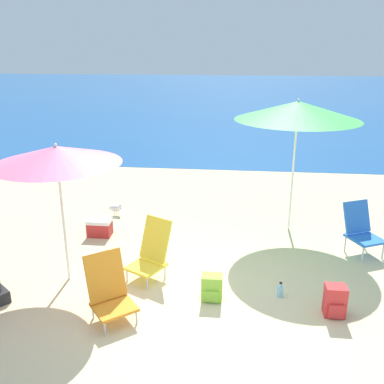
{
  "coord_description": "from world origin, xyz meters",
  "views": [
    {
      "loc": [
        0.25,
        -4.81,
        3.11
      ],
      "look_at": [
        -0.43,
        1.34,
        1.0
      ],
      "focal_mm": 40.0,
      "sensor_mm": 36.0,
      "label": 1
    }
  ],
  "objects_px": {
    "beach_umbrella_pink": "(57,155)",
    "beach_chair_blue": "(361,228)",
    "beach_chair_yellow": "(151,251)",
    "cooler_box": "(100,227)",
    "backpack_lime": "(212,288)",
    "water_bottle": "(280,291)",
    "backpack_red": "(335,301)",
    "seagull": "(116,208)",
    "beach_umbrella_green": "(298,111)",
    "beach_chair_orange": "(109,290)"
  },
  "relations": [
    {
      "from": "beach_umbrella_pink",
      "to": "seagull",
      "type": "bearing_deg",
      "value": 90.2
    },
    {
      "from": "cooler_box",
      "to": "beach_chair_orange",
      "type": "bearing_deg",
      "value": -69.24
    },
    {
      "from": "beach_umbrella_pink",
      "to": "water_bottle",
      "type": "height_order",
      "value": "beach_umbrella_pink"
    },
    {
      "from": "backpack_red",
      "to": "water_bottle",
      "type": "xyz_separation_m",
      "value": [
        -0.62,
        0.34,
        -0.11
      ]
    },
    {
      "from": "beach_chair_yellow",
      "to": "backpack_red",
      "type": "bearing_deg",
      "value": 12.27
    },
    {
      "from": "beach_umbrella_green",
      "to": "beach_chair_orange",
      "type": "bearing_deg",
      "value": -129.97
    },
    {
      "from": "beach_umbrella_pink",
      "to": "beach_umbrella_green",
      "type": "bearing_deg",
      "value": 32.77
    },
    {
      "from": "beach_umbrella_pink",
      "to": "beach_chair_blue",
      "type": "bearing_deg",
      "value": 17.12
    },
    {
      "from": "backpack_lime",
      "to": "water_bottle",
      "type": "distance_m",
      "value": 0.9
    },
    {
      "from": "beach_chair_orange",
      "to": "backpack_red",
      "type": "height_order",
      "value": "beach_chair_orange"
    },
    {
      "from": "beach_umbrella_green",
      "to": "water_bottle",
      "type": "xyz_separation_m",
      "value": [
        -0.34,
        -2.24,
        -2.03
      ]
    },
    {
      "from": "beach_chair_blue",
      "to": "beach_chair_yellow",
      "type": "bearing_deg",
      "value": 174.11
    },
    {
      "from": "cooler_box",
      "to": "seagull",
      "type": "height_order",
      "value": "cooler_box"
    },
    {
      "from": "beach_umbrella_pink",
      "to": "backpack_lime",
      "type": "bearing_deg",
      "value": -8.27
    },
    {
      "from": "beach_chair_blue",
      "to": "water_bottle",
      "type": "relative_size",
      "value": 3.82
    },
    {
      "from": "backpack_red",
      "to": "beach_chair_yellow",
      "type": "bearing_deg",
      "value": 164.09
    },
    {
      "from": "backpack_lime",
      "to": "cooler_box",
      "type": "relative_size",
      "value": 0.84
    },
    {
      "from": "backpack_lime",
      "to": "cooler_box",
      "type": "distance_m",
      "value": 2.72
    },
    {
      "from": "beach_chair_yellow",
      "to": "cooler_box",
      "type": "distance_m",
      "value": 1.75
    },
    {
      "from": "beach_chair_blue",
      "to": "beach_chair_orange",
      "type": "bearing_deg",
      "value": -174.01
    },
    {
      "from": "beach_umbrella_pink",
      "to": "backpack_red",
      "type": "relative_size",
      "value": 4.94
    },
    {
      "from": "beach_chair_orange",
      "to": "backpack_lime",
      "type": "relative_size",
      "value": 2.31
    },
    {
      "from": "seagull",
      "to": "backpack_lime",
      "type": "bearing_deg",
      "value": -53.14
    },
    {
      "from": "beach_chair_yellow",
      "to": "beach_umbrella_pink",
      "type": "bearing_deg",
      "value": -141.95
    },
    {
      "from": "backpack_red",
      "to": "seagull",
      "type": "relative_size",
      "value": 1.47
    },
    {
      "from": "beach_umbrella_pink",
      "to": "beach_chair_yellow",
      "type": "distance_m",
      "value": 1.83
    },
    {
      "from": "backpack_red",
      "to": "seagull",
      "type": "bearing_deg",
      "value": 140.62
    },
    {
      "from": "beach_umbrella_green",
      "to": "cooler_box",
      "type": "distance_m",
      "value": 3.88
    },
    {
      "from": "beach_umbrella_green",
      "to": "beach_chair_orange",
      "type": "height_order",
      "value": "beach_umbrella_green"
    },
    {
      "from": "seagull",
      "to": "cooler_box",
      "type": "bearing_deg",
      "value": -90.89
    },
    {
      "from": "beach_chair_yellow",
      "to": "seagull",
      "type": "bearing_deg",
      "value": 145.61
    },
    {
      "from": "beach_umbrella_green",
      "to": "beach_chair_blue",
      "type": "relative_size",
      "value": 2.89
    },
    {
      "from": "beach_umbrella_green",
      "to": "backpack_lime",
      "type": "xyz_separation_m",
      "value": [
        -1.23,
        -2.4,
        -1.95
      ]
    },
    {
      "from": "cooler_box",
      "to": "backpack_lime",
      "type": "bearing_deg",
      "value": -40.71
    },
    {
      "from": "water_bottle",
      "to": "beach_chair_yellow",
      "type": "bearing_deg",
      "value": 169.09
    },
    {
      "from": "water_bottle",
      "to": "cooler_box",
      "type": "height_order",
      "value": "cooler_box"
    },
    {
      "from": "backpack_red",
      "to": "seagull",
      "type": "xyz_separation_m",
      "value": [
        -3.55,
        2.91,
        -0.05
      ]
    },
    {
      "from": "beach_chair_yellow",
      "to": "beach_chair_orange",
      "type": "height_order",
      "value": "beach_chair_yellow"
    },
    {
      "from": "beach_umbrella_pink",
      "to": "beach_chair_blue",
      "type": "height_order",
      "value": "beach_umbrella_pink"
    },
    {
      "from": "beach_chair_orange",
      "to": "seagull",
      "type": "bearing_deg",
      "value": 65.79
    },
    {
      "from": "beach_chair_blue",
      "to": "seagull",
      "type": "relative_size",
      "value": 2.98
    },
    {
      "from": "beach_chair_orange",
      "to": "backpack_red",
      "type": "distance_m",
      "value": 2.73
    },
    {
      "from": "beach_chair_yellow",
      "to": "cooler_box",
      "type": "relative_size",
      "value": 2.05
    },
    {
      "from": "water_bottle",
      "to": "beach_umbrella_green",
      "type": "bearing_deg",
      "value": 81.41
    },
    {
      "from": "beach_chair_yellow",
      "to": "water_bottle",
      "type": "height_order",
      "value": "beach_chair_yellow"
    },
    {
      "from": "beach_chair_orange",
      "to": "seagull",
      "type": "height_order",
      "value": "beach_chair_orange"
    },
    {
      "from": "water_bottle",
      "to": "cooler_box",
      "type": "xyz_separation_m",
      "value": [
        -2.95,
        1.62,
        0.07
      ]
    },
    {
      "from": "beach_chair_yellow",
      "to": "backpack_lime",
      "type": "bearing_deg",
      "value": -1.06
    },
    {
      "from": "water_bottle",
      "to": "seagull",
      "type": "xyz_separation_m",
      "value": [
        -2.93,
        2.57,
        0.06
      ]
    },
    {
      "from": "beach_chair_blue",
      "to": "beach_chair_yellow",
      "type": "xyz_separation_m",
      "value": [
        -3.12,
        -1.12,
        -0.02
      ]
    }
  ]
}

